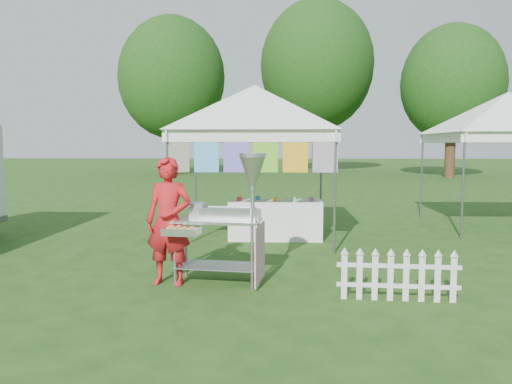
{
  "coord_description": "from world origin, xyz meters",
  "views": [
    {
      "loc": [
        0.48,
        -6.32,
        1.85
      ],
      "look_at": [
        0.12,
        1.51,
        1.1
      ],
      "focal_mm": 35.0,
      "sensor_mm": 36.0,
      "label": 1
    }
  ],
  "objects": [
    {
      "name": "ground",
      "position": [
        0.0,
        0.0,
        0.0
      ],
      "size": [
        120.0,
        120.0,
        0.0
      ],
      "primitive_type": "plane",
      "color": "#204313",
      "rests_on": "ground"
    },
    {
      "name": "canopy_main",
      "position": [
        0.0,
        3.49,
        2.99
      ],
      "size": [
        4.24,
        4.24,
        3.45
      ],
      "color": "#59595E",
      "rests_on": "ground"
    },
    {
      "name": "canopy_right",
      "position": [
        5.5,
        5.0,
        2.99
      ],
      "size": [
        4.24,
        4.24,
        3.45
      ],
      "color": "#59595E",
      "rests_on": "ground"
    },
    {
      "name": "tree_left",
      "position": [
        -6.0,
        24.0,
        5.83
      ],
      "size": [
        6.4,
        6.4,
        9.53
      ],
      "color": "#3E2116",
      "rests_on": "ground"
    },
    {
      "name": "tree_mid",
      "position": [
        3.0,
        28.0,
        7.14
      ],
      "size": [
        7.6,
        7.6,
        11.52
      ],
      "color": "#3E2116",
      "rests_on": "ground"
    },
    {
      "name": "tree_right",
      "position": [
        10.0,
        22.0,
        5.18
      ],
      "size": [
        5.6,
        5.6,
        8.42
      ],
      "color": "#3E2116",
      "rests_on": "ground"
    },
    {
      "name": "donut_cart",
      "position": [
        -0.16,
        0.16,
        1.02
      ],
      "size": [
        1.33,
        0.83,
        1.74
      ],
      "rotation": [
        0.0,
        0.0,
        -0.13
      ],
      "color": "gray",
      "rests_on": "ground"
    },
    {
      "name": "vendor",
      "position": [
        -0.97,
        0.1,
        0.84
      ],
      "size": [
        0.67,
        0.49,
        1.69
      ],
      "primitive_type": "imported",
      "rotation": [
        0.0,
        0.0,
        -0.15
      ],
      "color": "#B5161A",
      "rests_on": "ground"
    },
    {
      "name": "picket_fence",
      "position": [
        1.89,
        -0.48,
        0.29
      ],
      "size": [
        1.44,
        0.12,
        0.56
      ],
      "rotation": [
        0.0,
        0.0,
        -0.07
      ],
      "color": "silver",
      "rests_on": "ground"
    },
    {
      "name": "display_table",
      "position": [
        0.41,
        3.36,
        0.38
      ],
      "size": [
        1.8,
        0.7,
        0.76
      ],
      "primitive_type": "cube",
      "color": "white",
      "rests_on": "ground"
    }
  ]
}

